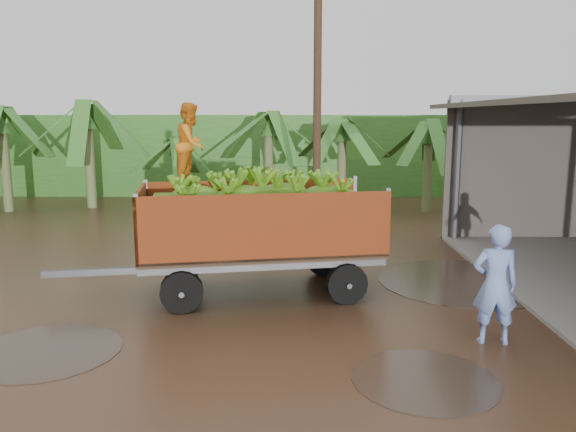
% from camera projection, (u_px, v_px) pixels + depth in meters
% --- Properties ---
extents(ground, '(100.00, 100.00, 0.00)m').
position_uv_depth(ground, '(259.00, 305.00, 10.67)').
color(ground, black).
rests_on(ground, ground).
extents(hedge_north, '(22.00, 3.00, 3.60)m').
position_uv_depth(hedge_north, '(236.00, 154.00, 26.12)').
color(hedge_north, '#2D661E').
rests_on(hedge_north, ground).
extents(banana_trailer, '(6.62, 3.06, 3.81)m').
position_uv_depth(banana_trailer, '(258.00, 223.00, 11.23)').
color(banana_trailer, '#B8451A').
rests_on(banana_trailer, ground).
extents(man_blue, '(0.73, 0.51, 1.91)m').
position_uv_depth(man_blue, '(495.00, 284.00, 8.73)').
color(man_blue, '#7690D8').
rests_on(man_blue, ground).
extents(utility_pole, '(1.20, 0.24, 7.50)m').
position_uv_depth(utility_pole, '(317.00, 107.00, 16.77)').
color(utility_pole, '#47301E').
rests_on(utility_pole, ground).
extents(banana_plants, '(23.86, 20.35, 4.17)m').
position_uv_depth(banana_plants, '(78.00, 172.00, 17.16)').
color(banana_plants, '#2D661E').
rests_on(banana_plants, ground).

